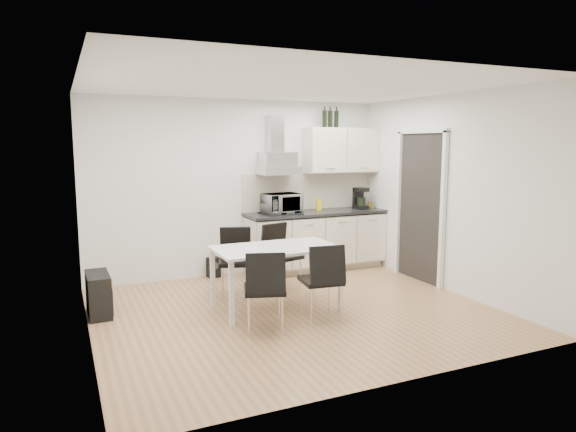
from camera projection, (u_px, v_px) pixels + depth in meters
name	position (u px, v px, depth m)	size (l,w,h in m)	color
ground	(294.00, 311.00, 6.04)	(4.50, 4.50, 0.00)	tan
wall_back	(239.00, 188.00, 7.66)	(4.50, 0.10, 2.60)	silver
wall_front	(401.00, 228.00, 4.05)	(4.50, 0.10, 2.60)	silver
wall_left	(83.00, 213.00, 4.95)	(0.10, 4.00, 2.60)	silver
wall_right	(449.00, 194.00, 6.77)	(0.10, 4.00, 2.60)	silver
ceiling	(295.00, 85.00, 5.67)	(4.50, 4.50, 0.00)	white
doorway	(419.00, 208.00, 7.28)	(0.08, 1.04, 2.10)	white
kitchenette	(317.00, 217.00, 7.97)	(2.22, 0.64, 2.52)	beige
dining_table	(276.00, 253.00, 6.06)	(1.45, 0.84, 0.75)	white
chair_far_left	(236.00, 263.00, 6.58)	(0.44, 0.50, 0.88)	black
chair_far_right	(283.00, 257.00, 6.90)	(0.44, 0.50, 0.88)	black
chair_near_left	(265.00, 290.00, 5.35)	(0.44, 0.50, 0.88)	black
chair_near_right	(321.00, 281.00, 5.70)	(0.44, 0.50, 0.88)	black
guitar_amp	(98.00, 294.00, 5.88)	(0.26, 0.59, 0.49)	black
floor_speaker	(214.00, 267.00, 7.56)	(0.18, 0.16, 0.29)	black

